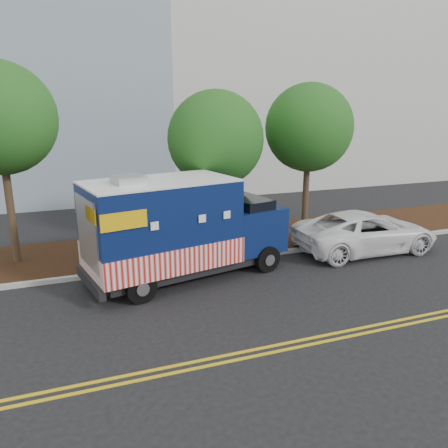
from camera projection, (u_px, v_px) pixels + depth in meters
name	position (u px, v px, depth m)	size (l,w,h in m)	color
ground	(206.00, 279.00, 14.31)	(120.00, 120.00, 0.00)	black
curb	(194.00, 263.00, 15.56)	(120.00, 0.18, 0.15)	#9E9E99
mulch_strip	(179.00, 246.00, 17.46)	(120.00, 4.00, 0.15)	black
centerline_near	(263.00, 348.00, 10.28)	(120.00, 0.10, 0.01)	gold
centerline_far	(268.00, 353.00, 10.05)	(120.00, 0.10, 0.01)	gold
tree_b	(216.00, 139.00, 16.61)	(3.68, 3.68, 6.11)	#38281C
tree_c	(309.00, 128.00, 18.21)	(3.67, 3.67, 6.43)	#38281C
sign_post	(105.00, 240.00, 14.51)	(0.06, 0.06, 2.40)	#473828
food_truck	(178.00, 231.00, 14.06)	(7.06, 3.78, 3.54)	black
white_car	(365.00, 232.00, 16.89)	(2.59, 5.61, 1.56)	white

